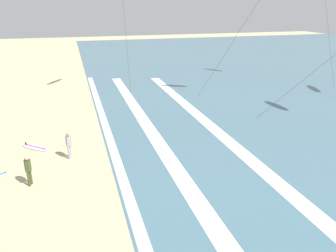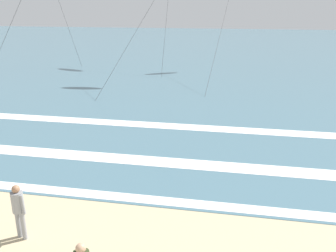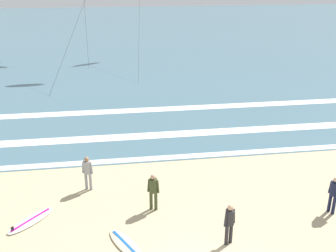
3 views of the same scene
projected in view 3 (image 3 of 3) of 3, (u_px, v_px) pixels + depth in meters
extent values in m
cube|color=#476B7A|center=(126.00, 32.00, 61.29)|extent=(140.00, 90.00, 0.01)
cube|color=white|center=(170.00, 157.00, 20.33)|extent=(53.60, 0.52, 0.01)
cube|color=white|center=(180.00, 134.00, 23.24)|extent=(52.78, 0.95, 0.01)
cube|color=white|center=(126.00, 111.00, 27.01)|extent=(44.78, 0.95, 0.01)
cylinder|color=#232328|center=(227.00, 235.00, 13.77)|extent=(0.13, 0.13, 0.82)
cylinder|color=#232328|center=(231.00, 233.00, 13.87)|extent=(0.13, 0.13, 0.82)
cylinder|color=#232328|center=(230.00, 217.00, 13.56)|extent=(0.32, 0.32, 0.58)
cylinder|color=#232328|center=(226.00, 219.00, 13.47)|extent=(0.16, 0.14, 0.56)
cylinder|color=#232328|center=(234.00, 216.00, 13.66)|extent=(0.16, 0.14, 0.56)
sphere|color=tan|center=(231.00, 208.00, 13.42)|extent=(0.21, 0.21, 0.21)
cylinder|color=#141938|center=(334.00, 205.00, 15.51)|extent=(0.13, 0.13, 0.82)
cylinder|color=#141938|center=(330.00, 202.00, 15.67)|extent=(0.13, 0.13, 0.82)
cylinder|color=#141938|center=(335.00, 188.00, 15.33)|extent=(0.32, 0.32, 0.58)
cylinder|color=#141938|center=(330.00, 187.00, 15.49)|extent=(0.13, 0.16, 0.56)
sphere|color=#DBB28E|center=(336.00, 180.00, 15.19)|extent=(0.21, 0.21, 0.21)
cylinder|color=gray|center=(91.00, 181.00, 17.23)|extent=(0.13, 0.13, 0.82)
cylinder|color=gray|center=(86.00, 181.00, 17.26)|extent=(0.13, 0.13, 0.82)
cylinder|color=gray|center=(87.00, 167.00, 16.99)|extent=(0.32, 0.32, 0.58)
cylinder|color=gray|center=(91.00, 168.00, 16.97)|extent=(0.16, 0.13, 0.56)
cylinder|color=gray|center=(83.00, 167.00, 17.02)|extent=(0.16, 0.13, 0.56)
sphere|color=#9E7051|center=(86.00, 159.00, 16.84)|extent=(0.21, 0.21, 0.21)
cylinder|color=#384223|center=(156.00, 201.00, 15.78)|extent=(0.13, 0.13, 0.82)
cylinder|color=#384223|center=(151.00, 200.00, 15.82)|extent=(0.13, 0.13, 0.82)
cylinder|color=#384223|center=(153.00, 185.00, 15.54)|extent=(0.32, 0.32, 0.58)
cylinder|color=#384223|center=(158.00, 186.00, 15.52)|extent=(0.16, 0.13, 0.56)
cylinder|color=#384223|center=(149.00, 186.00, 15.59)|extent=(0.16, 0.13, 0.56)
sphere|color=tan|center=(153.00, 177.00, 15.40)|extent=(0.21, 0.21, 0.21)
ellipsoid|color=silver|center=(31.00, 220.00, 15.16)|extent=(1.85, 1.97, 0.09)
cube|color=#BF198C|center=(31.00, 219.00, 15.15)|extent=(1.26, 1.40, 0.01)
cube|color=black|center=(12.00, 229.00, 14.48)|extent=(0.09, 0.10, 0.16)
ellipsoid|color=beige|center=(126.00, 245.00, 13.82)|extent=(1.52, 2.13, 0.09)
cube|color=#1959B2|center=(126.00, 244.00, 13.80)|extent=(0.93, 1.62, 0.01)
cylinder|color=#333333|center=(139.00, 23.00, 37.62)|extent=(1.39, 12.48, 8.63)
cylinder|color=#333333|center=(75.00, 28.00, 32.46)|extent=(4.07, 8.04, 9.12)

